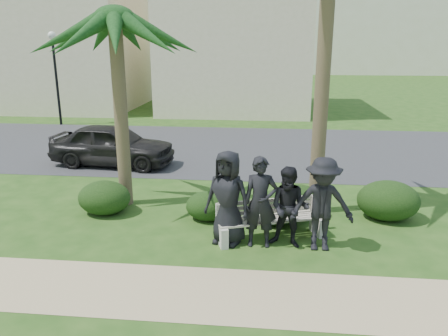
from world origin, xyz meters
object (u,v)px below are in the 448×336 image
Objects in this scene: street_lamp at (55,62)px; park_bench at (271,222)px; man_d at (322,204)px; car_a at (113,145)px; man_b at (260,202)px; palm_left at (115,20)px; man_a at (228,198)px; man_c at (289,208)px.

street_lamp is 15.59m from park_bench.
man_d is 0.46× the size of car_a.
man_b is 5.15m from palm_left.
man_d is (0.93, -0.38, 0.57)m from park_bench.
man_d is at bearing 15.89° from man_a.
park_bench is 0.69m from man_b.
man_c is 0.61m from man_d.
man_c is 0.41× the size of car_a.
man_c is (10.36, -11.97, -2.14)m from street_lamp.
palm_left is (-3.55, 1.64, 3.95)m from park_bench.
street_lamp is at bearing 144.76° from man_c.
man_b reaches higher than park_bench.
street_lamp is at bearing 127.64° from man_b.
street_lamp reaches higher than man_c.
street_lamp is 2.40× the size of man_b.
car_a is at bearing 115.73° from park_bench.
man_a reaches higher than man_b.
man_c is (0.56, 0.03, -0.09)m from man_b.
man_b is (0.63, -0.08, -0.04)m from man_a.
man_d is at bearing -3.29° from man_b.
man_b is 1.12× the size of man_c.
street_lamp reaches higher than car_a.
park_bench is 1.29× the size of man_d.
man_a is 1.20m from man_c.
palm_left is at bearing 164.35° from man_a.
man_a reaches higher than man_d.
man_c is 5.58m from palm_left.
man_a is 1.79m from man_d.
park_bench is at bearing -49.30° from street_lamp.
man_d is at bearing -47.68° from street_lamp.
man_a is 1.03× the size of man_d.
man_c is (0.33, -0.31, 0.45)m from park_bench.
man_d is 8.04m from car_a.
park_bench is 1.47× the size of man_c.
palm_left is (-3.32, 1.99, 3.40)m from man_b.
man_b is (-0.23, -0.34, 0.55)m from park_bench.
park_bench is 7.11m from car_a.
man_a is at bearing -168.74° from man_c.
man_c reaches higher than park_bench.
man_d is at bearing -24.28° from palm_left.
man_b is at bearing -30.87° from palm_left.
street_lamp is 2.68× the size of man_c.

